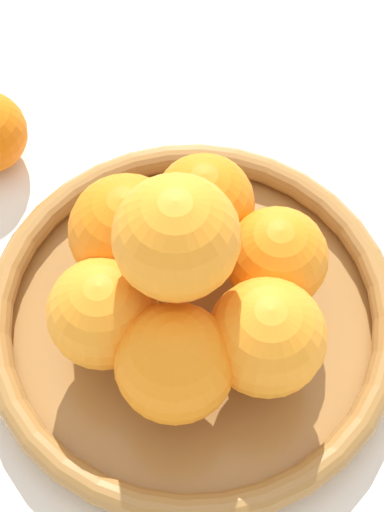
% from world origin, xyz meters
% --- Properties ---
extents(ground_plane, '(4.00, 4.00, 0.00)m').
position_xyz_m(ground_plane, '(0.00, 0.00, 0.00)').
color(ground_plane, white).
extents(fruit_bowl, '(0.31, 0.31, 0.03)m').
position_xyz_m(fruit_bowl, '(0.00, 0.00, 0.02)').
color(fruit_bowl, '#A57238').
rests_on(fruit_bowl, ground_plane).
extents(orange_pile, '(0.20, 0.20, 0.15)m').
position_xyz_m(orange_pile, '(0.01, 0.00, 0.09)').
color(orange_pile, orange).
rests_on(orange_pile, fruit_bowl).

